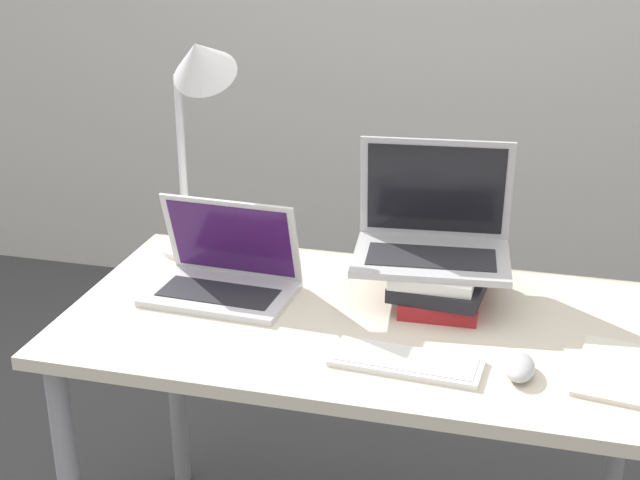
% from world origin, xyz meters
% --- Properties ---
extents(desk, '(1.35, 0.72, 0.78)m').
position_xyz_m(desk, '(0.00, 0.36, 0.68)').
color(desk, beige).
rests_on(desk, ground_plane).
extents(laptop_left, '(0.35, 0.24, 0.23)m').
position_xyz_m(laptop_left, '(-0.35, 0.41, 0.82)').
color(laptop_left, silver).
rests_on(laptop_left, desk).
extents(book_stack, '(0.23, 0.29, 0.10)m').
position_xyz_m(book_stack, '(0.15, 0.50, 0.82)').
color(book_stack, maroon).
rests_on(book_stack, desk).
extents(laptop_on_books, '(0.38, 0.29, 0.27)m').
position_xyz_m(laptop_on_books, '(0.12, 0.54, 0.92)').
color(laptop_on_books, '#B2B2B7').
rests_on(laptop_on_books, book_stack).
extents(wireless_keyboard, '(0.32, 0.14, 0.01)m').
position_xyz_m(wireless_keyboard, '(0.13, 0.18, 0.78)').
color(wireless_keyboard, white).
rests_on(wireless_keyboard, desk).
extents(mouse, '(0.06, 0.11, 0.04)m').
position_xyz_m(mouse, '(0.35, 0.19, 0.79)').
color(mouse, '#B2B2B7').
rests_on(mouse, desk).
extents(notepad, '(0.22, 0.27, 0.01)m').
position_xyz_m(notepad, '(0.56, 0.25, 0.78)').
color(notepad, silver).
rests_on(notepad, desk).
extents(desk_lamp, '(0.23, 0.20, 0.61)m').
position_xyz_m(desk_lamp, '(-0.47, 0.59, 1.23)').
color(desk_lamp, white).
rests_on(desk_lamp, desk).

